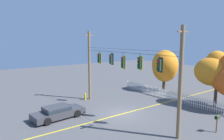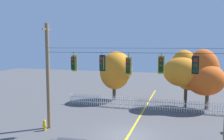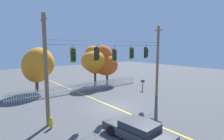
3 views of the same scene
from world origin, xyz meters
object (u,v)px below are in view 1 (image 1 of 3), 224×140
(traffic_signal_westbound_side, at_px, (140,63))
(roadside_mailbox, at_px, (217,118))
(traffic_signal_eastbound_side, at_px, (111,59))
(autumn_maple_mid, at_px, (216,72))
(traffic_signal_northbound_primary, at_px, (99,58))
(autumn_maple_near_fence, at_px, (165,66))
(parked_car, at_px, (58,112))
(traffic_signal_southbound_primary, at_px, (159,65))
(traffic_signal_northbound_secondary, at_px, (123,62))
(fire_hydrant, at_px, (85,97))

(traffic_signal_westbound_side, distance_m, roadside_mailbox, 7.26)
(traffic_signal_eastbound_side, xyz_separation_m, autumn_maple_mid, (5.69, 9.53, -1.43))
(traffic_signal_westbound_side, relative_size, roadside_mailbox, 1.01)
(traffic_signal_northbound_primary, distance_m, autumn_maple_near_fence, 10.63)
(traffic_signal_westbound_side, distance_m, autumn_maple_mid, 9.76)
(traffic_signal_westbound_side, distance_m, autumn_maple_near_fence, 12.19)
(autumn_maple_near_fence, distance_m, parked_car, 16.27)
(traffic_signal_eastbound_side, height_order, roadside_mailbox, traffic_signal_eastbound_side)
(autumn_maple_mid, bearing_deg, parked_car, -112.91)
(traffic_signal_eastbound_side, bearing_deg, traffic_signal_southbound_primary, 0.00)
(traffic_signal_northbound_secondary, distance_m, fire_hydrant, 7.73)
(traffic_signal_westbound_side, height_order, parked_car, traffic_signal_westbound_side)
(autumn_maple_near_fence, distance_m, autumn_maple_mid, 7.65)
(autumn_maple_mid, height_order, fire_hydrant, autumn_maple_mid)
(traffic_signal_eastbound_side, distance_m, traffic_signal_westbound_side, 4.08)
(traffic_signal_northbound_primary, height_order, roadside_mailbox, traffic_signal_northbound_primary)
(traffic_signal_northbound_secondary, distance_m, traffic_signal_southbound_primary, 4.32)
(traffic_signal_northbound_secondary, height_order, traffic_signal_southbound_primary, same)
(traffic_signal_northbound_secondary, distance_m, autumn_maple_near_fence, 11.26)
(autumn_maple_mid, bearing_deg, fire_hydrant, -134.61)
(traffic_signal_southbound_primary, height_order, roadside_mailbox, traffic_signal_southbound_primary)
(traffic_signal_westbound_side, relative_size, autumn_maple_near_fence, 0.25)
(parked_car, height_order, fire_hydrant, parked_car)
(traffic_signal_northbound_primary, xyz_separation_m, autumn_maple_near_fence, (0.28, 10.51, -1.55))
(traffic_signal_eastbound_side, bearing_deg, roadside_mailbox, 18.85)
(traffic_signal_eastbound_side, relative_size, autumn_maple_near_fence, 0.23)
(traffic_signal_northbound_primary, relative_size, traffic_signal_eastbound_side, 1.06)
(traffic_signal_northbound_secondary, xyz_separation_m, autumn_maple_near_fence, (-3.79, 10.51, -1.43))
(traffic_signal_southbound_primary, height_order, fire_hydrant, traffic_signal_southbound_primary)
(roadside_mailbox, bearing_deg, fire_hydrant, -164.41)
(traffic_signal_eastbound_side, height_order, traffic_signal_northbound_secondary, same)
(traffic_signal_southbound_primary, distance_m, parked_car, 9.84)
(traffic_signal_westbound_side, bearing_deg, autumn_maple_mid, 80.45)
(traffic_signal_eastbound_side, height_order, traffic_signal_southbound_primary, same)
(parked_car, xyz_separation_m, roadside_mailbox, (9.92, 8.62, 0.51))
(autumn_maple_mid, height_order, parked_car, autumn_maple_mid)
(autumn_maple_mid, bearing_deg, traffic_signal_northbound_secondary, -111.72)
(traffic_signal_eastbound_side, xyz_separation_m, parked_car, (-0.64, -5.45, -4.50))
(traffic_signal_northbound_secondary, distance_m, traffic_signal_westbound_side, 2.20)
(parked_car, bearing_deg, traffic_signal_eastbound_side, 83.26)
(traffic_signal_westbound_side, relative_size, parked_car, 0.29)
(fire_hydrant, bearing_deg, traffic_signal_northbound_primary, 16.29)
(autumn_maple_near_fence, xyz_separation_m, fire_hydrant, (-2.44, -11.14, -3.10))
(fire_hydrant, xyz_separation_m, roadside_mailbox, (13.61, 3.80, 0.71))
(traffic_signal_southbound_primary, bearing_deg, parked_car, -141.53)
(traffic_signal_eastbound_side, relative_size, traffic_signal_westbound_side, 0.95)
(traffic_signal_southbound_primary, bearing_deg, traffic_signal_northbound_primary, 180.00)
(traffic_signal_northbound_secondary, height_order, autumn_maple_mid, autumn_maple_mid)
(traffic_signal_northbound_primary, height_order, parked_car, traffic_signal_northbound_primary)
(autumn_maple_mid, bearing_deg, traffic_signal_westbound_side, -99.55)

